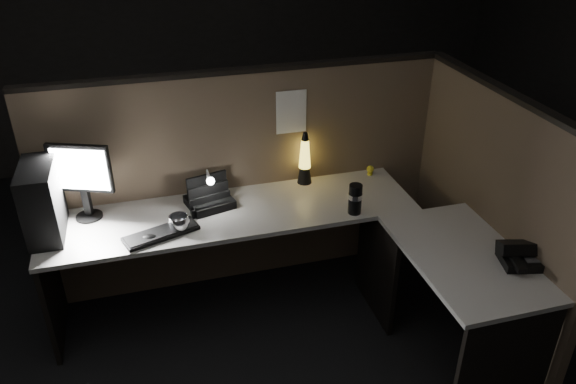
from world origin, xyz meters
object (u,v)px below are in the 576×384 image
object	(u,v)px
pc_tower	(42,201)
monitor	(81,174)
lava_lamp	(305,162)
desk_phone	(520,255)
keyboard	(161,233)

from	to	relation	value
pc_tower	monitor	bearing A→B (deg)	31.37
lava_lamp	desk_phone	size ratio (longest dim) A/B	1.45
pc_tower	desk_phone	distance (m)	2.65
pc_tower	monitor	size ratio (longest dim) A/B	0.90
monitor	keyboard	world-z (taller)	monitor
keyboard	pc_tower	bearing A→B (deg)	143.97
lava_lamp	desk_phone	distance (m)	1.46
monitor	lava_lamp	world-z (taller)	monitor
keyboard	desk_phone	world-z (taller)	desk_phone
pc_tower	keyboard	xyz separation A→B (m)	(0.62, -0.20, -0.20)
pc_tower	desk_phone	size ratio (longest dim) A/B	1.70
lava_lamp	keyboard	bearing A→B (deg)	-158.33
lava_lamp	desk_phone	bearing A→B (deg)	-54.54
keyboard	desk_phone	bearing A→B (deg)	-41.56
monitor	desk_phone	bearing A→B (deg)	-5.08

